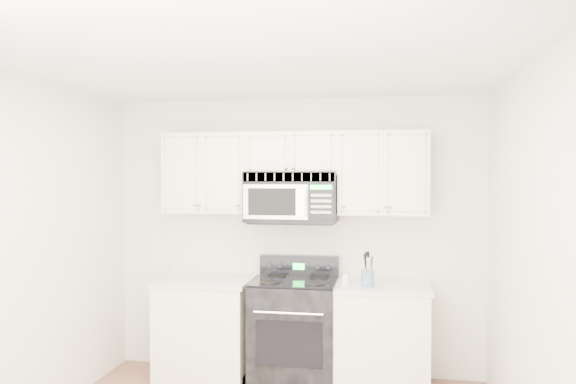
# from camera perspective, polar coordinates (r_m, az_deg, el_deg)

# --- Properties ---
(room) EXTENTS (3.51, 3.51, 2.61)m
(room) POSITION_cam_1_polar(r_m,az_deg,el_deg) (3.66, -3.48, -7.36)
(room) COLOR brown
(room) RESTS_ON ground
(base_cabinet_left) EXTENTS (0.86, 0.65, 0.92)m
(base_cabinet_left) POSITION_cam_1_polar(r_m,az_deg,el_deg) (5.42, -8.37, -13.84)
(base_cabinet_left) COLOR silver
(base_cabinet_left) RESTS_ON ground
(base_cabinet_right) EXTENTS (0.86, 0.65, 0.92)m
(base_cabinet_right) POSITION_cam_1_polar(r_m,az_deg,el_deg) (5.16, 9.35, -14.62)
(base_cabinet_right) COLOR silver
(base_cabinet_right) RESTS_ON ground
(range) EXTENTS (0.75, 0.68, 1.12)m
(range) POSITION_cam_1_polar(r_m,az_deg,el_deg) (5.21, 0.69, -13.80)
(range) COLOR black
(range) RESTS_ON ground
(upper_cabinets) EXTENTS (2.44, 0.37, 0.75)m
(upper_cabinets) POSITION_cam_1_polar(r_m,az_deg,el_deg) (5.17, 0.54, 2.35)
(upper_cabinets) COLOR silver
(upper_cabinets) RESTS_ON ground
(microwave) EXTENTS (0.83, 0.47, 0.46)m
(microwave) POSITION_cam_1_polar(r_m,az_deg,el_deg) (5.13, 0.39, -0.48)
(microwave) COLOR black
(microwave) RESTS_ON ground
(utensil_crock) EXTENTS (0.11, 0.11, 0.30)m
(utensil_crock) POSITION_cam_1_polar(r_m,az_deg,el_deg) (4.91, 8.09, -8.60)
(utensil_crock) COLOR slate
(utensil_crock) RESTS_ON base_cabinet_right
(shaker_salt) EXTENTS (0.04, 0.04, 0.11)m
(shaker_salt) POSITION_cam_1_polar(r_m,az_deg,el_deg) (4.93, 5.95, -8.85)
(shaker_salt) COLOR silver
(shaker_salt) RESTS_ON base_cabinet_right
(shaker_pepper) EXTENTS (0.04, 0.04, 0.10)m
(shaker_pepper) POSITION_cam_1_polar(r_m,az_deg,el_deg) (4.94, 5.76, -8.85)
(shaker_pepper) COLOR silver
(shaker_pepper) RESTS_ON base_cabinet_right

